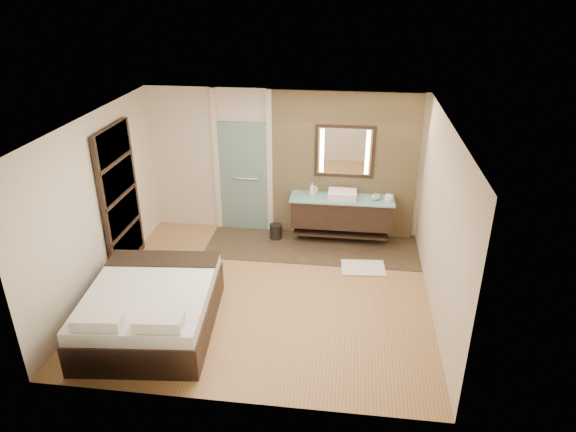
# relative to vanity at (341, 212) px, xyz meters

# --- Properties ---
(floor) EXTENTS (5.00, 5.00, 0.00)m
(floor) POSITION_rel_vanity_xyz_m (-1.10, -1.92, -0.58)
(floor) COLOR #9D6642
(floor) RESTS_ON ground
(tile_strip) EXTENTS (3.80, 1.30, 0.01)m
(tile_strip) POSITION_rel_vanity_xyz_m (-0.50, -0.32, -0.57)
(tile_strip) COLOR #33251B
(tile_strip) RESTS_ON floor
(stone_wall) EXTENTS (2.60, 0.08, 2.70)m
(stone_wall) POSITION_rel_vanity_xyz_m (0.00, 0.29, 0.77)
(stone_wall) COLOR tan
(stone_wall) RESTS_ON floor
(vanity) EXTENTS (1.85, 0.55, 0.88)m
(vanity) POSITION_rel_vanity_xyz_m (0.00, 0.00, 0.00)
(vanity) COLOR black
(vanity) RESTS_ON stone_wall
(mirror_unit) EXTENTS (1.06, 0.04, 0.96)m
(mirror_unit) POSITION_rel_vanity_xyz_m (0.00, 0.24, 1.07)
(mirror_unit) COLOR black
(mirror_unit) RESTS_ON stone_wall
(frosted_door) EXTENTS (1.10, 0.12, 2.70)m
(frosted_door) POSITION_rel_vanity_xyz_m (-1.85, 0.28, 0.56)
(frosted_door) COLOR #A6D1CC
(frosted_door) RESTS_ON floor
(shoji_partition) EXTENTS (0.06, 1.20, 2.40)m
(shoji_partition) POSITION_rel_vanity_xyz_m (-3.53, -1.32, 0.63)
(shoji_partition) COLOR black
(shoji_partition) RESTS_ON floor
(bed) EXTENTS (1.85, 2.22, 0.80)m
(bed) POSITION_rel_vanity_xyz_m (-2.49, -2.95, -0.25)
(bed) COLOR black
(bed) RESTS_ON floor
(bath_mat) EXTENTS (0.75, 0.55, 0.02)m
(bath_mat) POSITION_rel_vanity_xyz_m (0.42, -0.97, -0.56)
(bath_mat) COLOR white
(bath_mat) RESTS_ON floor
(waste_bin) EXTENTS (0.27, 0.27, 0.28)m
(waste_bin) POSITION_rel_vanity_xyz_m (-1.20, -0.07, -0.44)
(waste_bin) COLOR black
(waste_bin) RESTS_ON floor
(tissue_box) EXTENTS (0.16, 0.16, 0.10)m
(tissue_box) POSITION_rel_vanity_xyz_m (0.82, -0.02, 0.33)
(tissue_box) COLOR white
(tissue_box) RESTS_ON vanity
(soap_bottle_a) EXTENTS (0.12, 0.12, 0.24)m
(soap_bottle_a) POSITION_rel_vanity_xyz_m (-0.54, 0.03, 0.40)
(soap_bottle_a) COLOR white
(soap_bottle_a) RESTS_ON vanity
(soap_bottle_b) EXTENTS (0.09, 0.09, 0.17)m
(soap_bottle_b) POSITION_rel_vanity_xyz_m (-0.49, 0.12, 0.37)
(soap_bottle_b) COLOR #B2B2B2
(soap_bottle_b) RESTS_ON vanity
(soap_bottle_c) EXTENTS (0.14, 0.14, 0.14)m
(soap_bottle_c) POSITION_rel_vanity_xyz_m (0.56, -0.05, 0.36)
(soap_bottle_c) COLOR #A7D2CA
(soap_bottle_c) RESTS_ON vanity
(cup) EXTENTS (0.15, 0.15, 0.09)m
(cup) POSITION_rel_vanity_xyz_m (0.61, 0.00, 0.33)
(cup) COLOR white
(cup) RESTS_ON vanity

